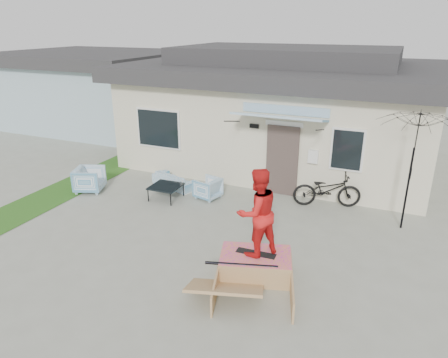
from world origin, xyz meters
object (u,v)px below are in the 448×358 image
at_px(coffee_table, 166,192).
at_px(armchair_left, 89,178).
at_px(loveseat, 175,177).
at_px(patio_umbrella, 412,162).
at_px(skate_ramp, 255,265).
at_px(armchair_right, 208,187).
at_px(bicycle, 327,186).
at_px(skater, 257,211).
at_px(skateboard, 256,253).

bearing_deg(coffee_table, armchair_left, -170.58).
distance_m(loveseat, patio_umbrella, 6.78).
distance_m(loveseat, skate_ramp, 5.34).
relative_size(armchair_left, armchair_right, 1.22).
relative_size(bicycle, skater, 1.03).
distance_m(bicycle, skateboard, 4.04).
height_order(loveseat, patio_umbrella, patio_umbrella).
xyz_separation_m(loveseat, bicycle, (4.64, 0.43, 0.30)).
distance_m(armchair_right, skateboard, 4.08).
distance_m(armchair_left, skater, 6.59).
height_order(coffee_table, bicycle, bicycle).
distance_m(armchair_left, bicycle, 7.06).
xyz_separation_m(bicycle, skateboard, (-0.70, -3.97, -0.10)).
relative_size(armchair_right, patio_umbrella, 0.30).
bearing_deg(skate_ramp, armchair_right, 112.33).
bearing_deg(armchair_left, patio_umbrella, -103.72).
bearing_deg(armchair_left, bicycle, -96.83).
relative_size(armchair_left, patio_umbrella, 0.37).
bearing_deg(armchair_right, bicycle, 117.44).
bearing_deg(skate_ramp, skater, 90.00).
height_order(armchair_right, coffee_table, armchair_right).
distance_m(armchair_right, coffee_table, 1.23).
bearing_deg(skater, patio_umbrella, -179.73).
relative_size(loveseat, skate_ramp, 0.82).
distance_m(armchair_left, coffee_table, 2.49).
bearing_deg(armchair_right, skateboard, 52.84).
distance_m(coffee_table, patio_umbrella, 6.61).
height_order(patio_umbrella, skateboard, patio_umbrella).
bearing_deg(skater, skateboard, 135.79).
xyz_separation_m(loveseat, patio_umbrella, (6.63, -0.16, 1.45)).
relative_size(armchair_left, coffee_table, 0.99).
height_order(loveseat, skate_ramp, loveseat).
bearing_deg(armchair_left, skater, -131.12).
bearing_deg(skate_ramp, patio_umbrella, 35.14).
bearing_deg(coffee_table, bicycle, 17.39).
distance_m(bicycle, skater, 4.12).
bearing_deg(skate_ramp, coffee_table, 127.48).
bearing_deg(armchair_left, coffee_table, -102.01).
relative_size(armchair_left, skate_ramp, 0.44).
relative_size(coffee_table, skate_ramp, 0.44).
distance_m(patio_umbrella, skateboard, 4.50).
bearing_deg(skateboard, patio_umbrella, 49.09).
height_order(armchair_left, coffee_table, armchair_left).
bearing_deg(armchair_right, patio_umbrella, 105.95).
bearing_deg(bicycle, armchair_right, 85.50).
bearing_deg(coffee_table, skateboard, -35.18).
distance_m(armchair_right, skate_ramp, 4.12).
height_order(skate_ramp, skater, skater).
bearing_deg(skate_ramp, bicycle, 63.40).
bearing_deg(skate_ramp, skateboard, 90.00).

